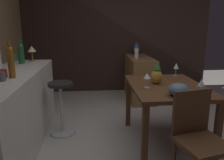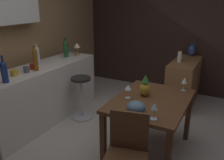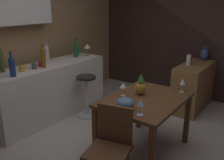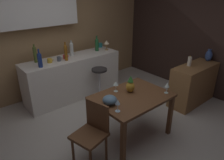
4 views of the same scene
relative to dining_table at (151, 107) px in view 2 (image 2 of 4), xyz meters
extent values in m
plane|color=#B7B2A8|center=(-0.17, 0.25, -0.64)|extent=(9.00, 9.00, 0.00)
cube|color=#9E7A51|center=(-0.17, 2.35, 0.66)|extent=(5.20, 0.10, 2.60)
cube|color=#33231E|center=(2.38, 0.55, 0.66)|extent=(0.10, 4.40, 2.60)
cube|color=#56351E|center=(0.00, 0.00, 0.08)|extent=(1.14, 0.84, 0.04)
cube|color=#56351E|center=(-0.52, 0.37, -0.29)|extent=(0.06, 0.06, 0.70)
cube|color=#56351E|center=(0.52, 0.37, -0.29)|extent=(0.06, 0.06, 0.70)
cube|color=#56351E|center=(0.52, -0.37, -0.29)|extent=(0.06, 0.06, 0.70)
cube|color=silver|center=(0.02, 1.81, -0.19)|extent=(2.10, 0.60, 0.90)
cube|color=olive|center=(1.75, -0.04, -0.23)|extent=(1.10, 0.44, 0.82)
cube|color=#56351E|center=(-0.66, -0.01, 0.02)|extent=(0.12, 0.38, 0.43)
cylinder|color=#262323|center=(0.35, 1.29, 0.05)|extent=(0.32, 0.32, 0.04)
cylinder|color=silver|center=(0.35, 1.29, -0.30)|extent=(0.04, 0.04, 0.67)
cylinder|color=silver|center=(0.35, 1.29, -0.63)|extent=(0.34, 0.34, 0.03)
cylinder|color=silver|center=(0.47, -0.28, 0.10)|extent=(0.07, 0.07, 0.00)
cylinder|color=silver|center=(0.47, -0.28, 0.15)|extent=(0.01, 0.01, 0.10)
cone|color=silver|center=(0.47, -0.28, 0.24)|extent=(0.07, 0.07, 0.08)
cylinder|color=silver|center=(-0.09, 0.27, 0.10)|extent=(0.07, 0.07, 0.00)
cylinder|color=silver|center=(-0.09, 0.27, 0.15)|extent=(0.01, 0.01, 0.10)
cone|color=silver|center=(-0.09, 0.27, 0.24)|extent=(0.08, 0.08, 0.06)
cylinder|color=silver|center=(-0.45, -0.18, 0.10)|extent=(0.07, 0.07, 0.00)
cylinder|color=silver|center=(-0.45, -0.18, 0.15)|extent=(0.01, 0.01, 0.10)
cone|color=silver|center=(-0.45, -0.18, 0.24)|extent=(0.07, 0.07, 0.07)
ellipsoid|color=gold|center=(0.07, 0.11, 0.18)|extent=(0.13, 0.13, 0.17)
cone|color=#2D6B28|center=(0.07, 0.11, 0.32)|extent=(0.09, 0.09, 0.10)
ellipsoid|color=slate|center=(-0.42, 0.03, 0.16)|extent=(0.21, 0.21, 0.13)
cylinder|color=navy|center=(-0.71, 1.65, 0.37)|extent=(0.08, 0.08, 0.23)
sphere|color=navy|center=(-0.71, 1.65, 0.49)|extent=(0.08, 0.08, 0.08)
cylinder|color=navy|center=(-0.71, 1.65, 0.56)|extent=(0.03, 0.03, 0.09)
cylinder|color=#1E592D|center=(0.72, 1.85, 0.38)|extent=(0.08, 0.08, 0.24)
sphere|color=#1E592D|center=(0.72, 1.85, 0.50)|extent=(0.08, 0.08, 0.08)
cylinder|color=#1E592D|center=(0.72, 1.85, 0.56)|extent=(0.03, 0.03, 0.08)
cylinder|color=silver|center=(0.10, 1.92, 0.38)|extent=(0.08, 0.08, 0.24)
sphere|color=silver|center=(0.10, 1.92, 0.50)|extent=(0.08, 0.08, 0.08)
cylinder|color=silver|center=(0.10, 1.92, 0.55)|extent=(0.03, 0.03, 0.06)
cylinder|color=#8C5114|center=(-0.16, 1.69, 0.40)|extent=(0.07, 0.07, 0.29)
sphere|color=#8C5114|center=(-0.16, 1.69, 0.54)|extent=(0.07, 0.07, 0.07)
cylinder|color=#8C5114|center=(-0.16, 1.69, 0.60)|extent=(0.03, 0.03, 0.06)
cylinder|color=#515660|center=(-0.30, 1.75, 0.30)|extent=(0.08, 0.08, 0.09)
torus|color=#515660|center=(-0.25, 1.75, 0.31)|extent=(0.05, 0.01, 0.05)
cylinder|color=red|center=(-0.13, 1.80, 0.30)|extent=(0.09, 0.09, 0.08)
torus|color=red|center=(-0.07, 1.80, 0.30)|extent=(0.05, 0.01, 0.05)
cylinder|color=gold|center=(-0.48, 1.78, 0.30)|extent=(0.09, 0.09, 0.08)
torus|color=gold|center=(-0.42, 1.78, 0.30)|extent=(0.05, 0.01, 0.05)
cylinder|color=teal|center=(0.96, 2.04, 0.31)|extent=(0.09, 0.09, 0.10)
torus|color=teal|center=(1.02, 2.04, 0.31)|extent=(0.05, 0.01, 0.05)
cylinder|color=#A58447|center=(0.92, 1.76, 0.27)|extent=(0.08, 0.08, 0.02)
cylinder|color=#A58447|center=(0.92, 1.76, 0.34)|extent=(0.02, 0.02, 0.12)
cone|color=beige|center=(0.92, 1.76, 0.44)|extent=(0.13, 0.13, 0.08)
cylinder|color=white|center=(1.64, 0.05, 0.27)|extent=(0.08, 0.08, 0.18)
ellipsoid|color=yellow|center=(1.64, 0.05, 0.37)|extent=(0.01, 0.01, 0.03)
ellipsoid|color=#334C8C|center=(2.19, -0.05, 0.29)|extent=(0.14, 0.14, 0.23)
cylinder|color=#334C8C|center=(2.19, -0.05, 0.42)|extent=(0.08, 0.08, 0.02)
camera|label=1|loc=(-2.47, 0.87, 0.79)|focal=35.85mm
camera|label=2|loc=(-2.47, -0.79, 1.24)|focal=37.16mm
camera|label=3|loc=(-2.47, -1.29, 1.20)|focal=38.82mm
camera|label=4|loc=(-2.04, -1.94, 1.61)|focal=33.58mm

